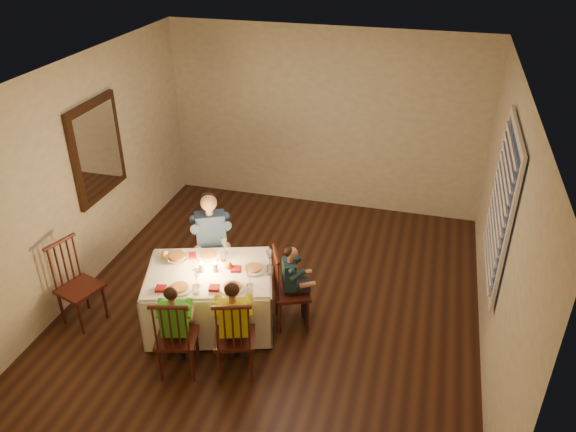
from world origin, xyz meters
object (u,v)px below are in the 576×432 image
(chair_near_left, at_px, (181,370))
(chair_near_right, at_px, (237,370))
(chair_extra, at_px, (87,320))
(chair_adult, at_px, (215,285))
(adult, at_px, (215,285))
(dining_table, at_px, (210,287))
(child_green, at_px, (181,370))
(child_teal, at_px, (292,322))
(child_yellow, at_px, (237,370))
(chair_end, at_px, (292,322))
(serving_bowl, at_px, (178,258))

(chair_near_left, xyz_separation_m, chair_near_right, (0.53, 0.14, 0.00))
(chair_extra, bearing_deg, chair_near_right, -80.53)
(chair_adult, height_order, adult, adult)
(dining_table, distance_m, child_green, 0.89)
(dining_table, xyz_separation_m, child_teal, (0.83, 0.23, -0.48))
(chair_near_left, bearing_deg, dining_table, -107.04)
(chair_adult, distance_m, chair_near_right, 1.42)
(adult, height_order, child_green, adult)
(chair_near_left, distance_m, chair_near_right, 0.55)
(dining_table, height_order, child_teal, dining_table)
(adult, distance_m, child_yellow, 1.42)
(chair_near_left, bearing_deg, chair_near_right, -178.95)
(dining_table, distance_m, chair_end, 0.99)
(chair_near_left, bearing_deg, serving_bowl, -81.66)
(chair_end, xyz_separation_m, child_teal, (0.00, 0.00, 0.00))
(chair_near_right, distance_m, child_green, 0.55)
(chair_extra, xyz_separation_m, child_yellow, (1.84, -0.27, 0.00))
(child_green, relative_size, serving_bowl, 4.35)
(chair_near_right, bearing_deg, serving_bowl, -56.00)
(chair_adult, height_order, child_green, child_green)
(chair_near_left, height_order, chair_near_right, same)
(chair_adult, relative_size, child_green, 0.91)
(chair_end, distance_m, chair_extra, 2.25)
(dining_table, relative_size, child_yellow, 1.44)
(child_teal, xyz_separation_m, serving_bowl, (-1.22, -0.13, 0.70))
(child_yellow, bearing_deg, chair_end, -129.59)
(chair_end, height_order, child_teal, child_teal)
(child_green, bearing_deg, chair_near_right, -178.95)
(child_teal, bearing_deg, dining_table, 81.74)
(chair_adult, relative_size, child_teal, 0.95)
(adult, bearing_deg, serving_bowl, -133.53)
(chair_extra, relative_size, adult, 0.80)
(child_teal, bearing_deg, chair_end, -0.00)
(child_yellow, bearing_deg, child_teal, -129.59)
(child_teal, bearing_deg, chair_near_right, 134.05)
(serving_bowl, bearing_deg, child_teal, 6.11)
(child_yellow, bearing_deg, dining_table, -68.07)
(chair_near_left, distance_m, chair_end, 1.30)
(child_green, bearing_deg, chair_end, -145.82)
(chair_end, xyz_separation_m, chair_extra, (-2.18, -0.56, 0.00))
(chair_extra, bearing_deg, chair_adult, -31.61)
(child_green, distance_m, serving_bowl, 1.15)
(chair_end, bearing_deg, chair_near_left, 114.49)
(chair_near_right, relative_size, chair_end, 1.00)
(dining_table, height_order, chair_adult, dining_table)
(dining_table, height_order, adult, dining_table)
(adult, relative_size, child_teal, 1.27)
(chair_end, distance_m, adult, 1.13)
(child_teal, height_order, serving_bowl, serving_bowl)
(serving_bowl, bearing_deg, child_green, -67.51)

